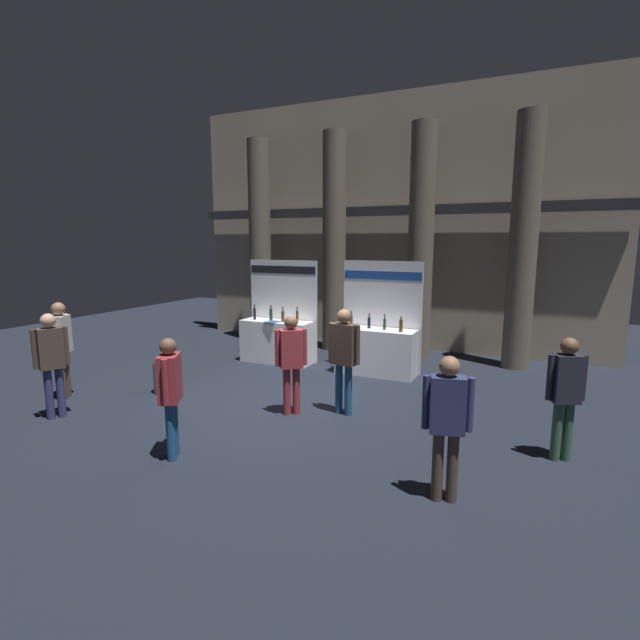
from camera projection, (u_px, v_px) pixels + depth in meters
ground_plane at (295, 403)px, 8.47m from camera, size 24.00×24.00×0.00m
hall_colonnade at (385, 229)px, 12.40m from camera, size 11.27×1.43×6.58m
exhibitor_booth_0 at (278, 337)px, 11.27m from camera, size 1.79×0.72×2.40m
exhibitor_booth_1 at (377, 346)px, 10.24m from camera, size 1.78×0.66×2.43m
trash_bin at (164, 377)px, 8.99m from camera, size 0.39×0.39×0.60m
visitor_0 at (291, 356)px, 7.78m from camera, size 0.43×0.41×1.66m
visitor_1 at (447, 417)px, 5.14m from camera, size 0.53×0.29×1.65m
visitor_2 at (51, 357)px, 7.60m from camera, size 0.35×0.49×1.72m
visitor_3 at (61, 341)px, 8.57m from camera, size 0.39×0.48×1.77m
visitor_4 at (566, 389)px, 6.12m from camera, size 0.47×0.34×1.65m
visitor_5 at (170, 387)px, 6.20m from camera, size 0.41×0.50×1.63m
visitor_6 at (344, 352)px, 7.78m from camera, size 0.59×0.28×1.77m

